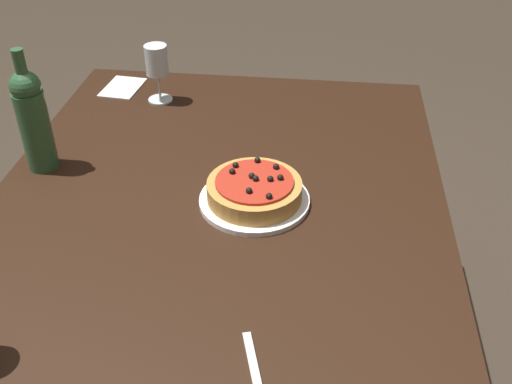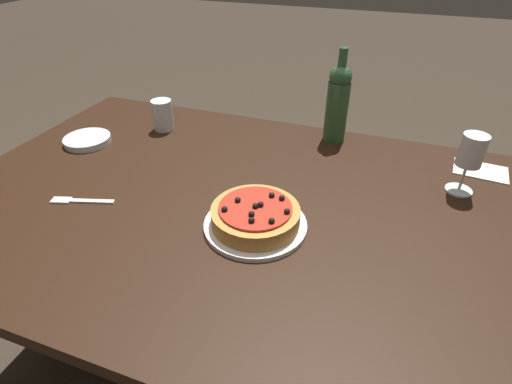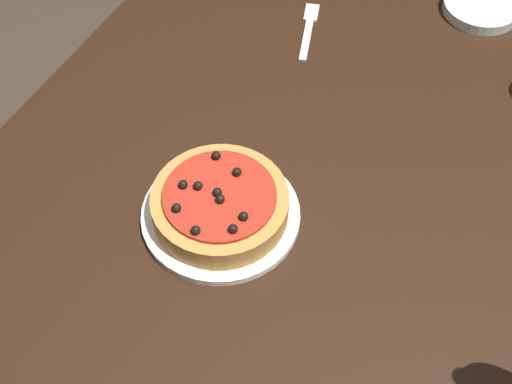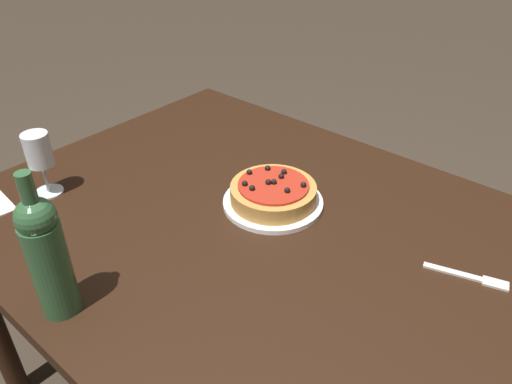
% 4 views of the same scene
% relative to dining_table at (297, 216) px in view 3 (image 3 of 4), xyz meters
% --- Properties ---
extents(ground_plane, '(14.00, 14.00, 0.00)m').
position_rel_dining_table_xyz_m(ground_plane, '(0.00, 0.00, -0.63)').
color(ground_plane, '#382D23').
extents(dining_table, '(1.50, 1.01, 0.70)m').
position_rel_dining_table_xyz_m(dining_table, '(0.00, 0.00, 0.00)').
color(dining_table, black).
rests_on(dining_table, ground_plane).
extents(dinner_plate, '(0.24, 0.24, 0.01)m').
position_rel_dining_table_xyz_m(dinner_plate, '(-0.10, 0.08, 0.08)').
color(dinner_plate, white).
rests_on(dinner_plate, dining_table).
extents(pizza, '(0.21, 0.21, 0.06)m').
position_rel_dining_table_xyz_m(pizza, '(-0.10, 0.08, 0.11)').
color(pizza, '#BC843D').
rests_on(pizza, dinner_plate).
extents(side_bowl, '(0.15, 0.15, 0.02)m').
position_rel_dining_table_xyz_m(side_bowl, '(0.55, -0.13, 0.08)').
color(side_bowl, silver).
rests_on(side_bowl, dining_table).
extents(fork, '(0.16, 0.07, 0.00)m').
position_rel_dining_table_xyz_m(fork, '(0.36, 0.14, 0.07)').
color(fork, beige).
rests_on(fork, dining_table).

